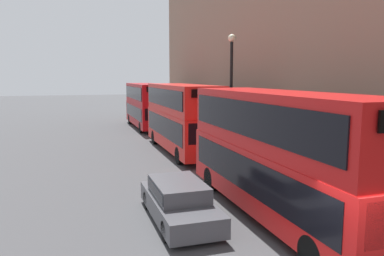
# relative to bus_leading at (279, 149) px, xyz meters

# --- Properties ---
(bus_leading) EXTENTS (2.59, 10.59, 4.42)m
(bus_leading) POSITION_rel_bus_leading_xyz_m (0.00, 0.00, 0.00)
(bus_leading) COLOR red
(bus_leading) RESTS_ON ground
(bus_second_in_queue) EXTENTS (2.59, 10.00, 4.43)m
(bus_second_in_queue) POSITION_rel_bus_leading_xyz_m (0.00, 12.20, 0.01)
(bus_second_in_queue) COLOR red
(bus_second_in_queue) RESTS_ON ground
(bus_third_in_queue) EXTENTS (2.59, 10.01, 4.26)m
(bus_third_in_queue) POSITION_rel_bus_leading_xyz_m (0.00, 24.68, -0.08)
(bus_third_in_queue) COLOR #A80F14
(bus_third_in_queue) RESTS_ON ground
(car_dark_sedan) EXTENTS (1.85, 4.67, 1.37)m
(car_dark_sedan) POSITION_rel_bus_leading_xyz_m (-3.40, 0.76, -1.71)
(car_dark_sedan) COLOR #47474C
(car_dark_sedan) RESTS_ON ground
(street_lamp) EXTENTS (0.44, 0.44, 7.38)m
(street_lamp) POSITION_rel_bus_leading_xyz_m (2.17, 9.19, 2.05)
(street_lamp) COLOR black
(street_lamp) RESTS_ON ground
(pedestrian) EXTENTS (0.36, 0.36, 1.77)m
(pedestrian) POSITION_rel_bus_leading_xyz_m (2.43, 9.86, -1.62)
(pedestrian) COLOR #334C6B
(pedestrian) RESTS_ON ground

